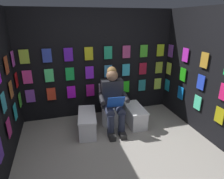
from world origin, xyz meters
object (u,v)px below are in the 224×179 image
(toilet, at_px, (110,108))
(comic_longbox_far, at_px, (87,123))
(person_reading, at_px, (113,99))
(comic_longbox_near, at_px, (135,115))

(toilet, xyz_separation_m, comic_longbox_far, (0.51, 0.21, -0.14))
(person_reading, relative_size, comic_longbox_near, 1.71)
(comic_longbox_near, distance_m, comic_longbox_far, 0.96)
(toilet, bearing_deg, comic_longbox_near, 162.17)
(toilet, relative_size, comic_longbox_far, 0.99)
(toilet, relative_size, person_reading, 0.65)
(comic_longbox_near, bearing_deg, comic_longbox_far, 4.03)
(person_reading, distance_m, comic_longbox_far, 0.64)
(toilet, distance_m, comic_longbox_near, 0.51)
(toilet, xyz_separation_m, person_reading, (0.01, 0.23, 0.27))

